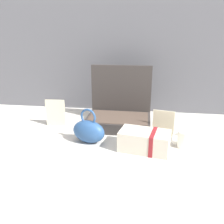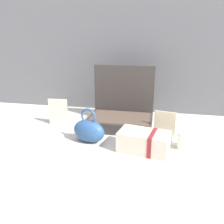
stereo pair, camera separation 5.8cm
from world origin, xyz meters
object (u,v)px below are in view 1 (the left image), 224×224
open_suitcase (119,112)px  cream_toiletry_bag (145,141)px  poster_card_right (163,123)px  info_card_left (56,113)px  teal_pouch_handbag (89,131)px  coffee_mug (184,139)px

open_suitcase → cream_toiletry_bag: open_suitcase is taller
open_suitcase → poster_card_right: size_ratio=2.58×
info_card_left → poster_card_right: size_ratio=1.12×
cream_toiletry_bag → poster_card_right: poster_card_right is taller
poster_card_right → cream_toiletry_bag: bearing=-107.1°
poster_card_right → teal_pouch_handbag: bearing=-149.7°
poster_card_right → coffee_mug: bearing=-40.0°
cream_toiletry_bag → poster_card_right: size_ratio=1.75×
teal_pouch_handbag → poster_card_right: (0.40, 0.14, 0.01)m
info_card_left → poster_card_right: bearing=-8.5°
cream_toiletry_bag → poster_card_right: bearing=62.1°
open_suitcase → info_card_left: bearing=-168.6°
teal_pouch_handbag → poster_card_right: teal_pouch_handbag is taller
open_suitcase → cream_toiletry_bag: size_ratio=1.47×
coffee_mug → cream_toiletry_bag: bearing=-162.7°
open_suitcase → teal_pouch_handbag: bearing=-114.9°
open_suitcase → coffee_mug: open_suitcase is taller
cream_toiletry_bag → info_card_left: (-0.56, 0.25, 0.04)m
teal_pouch_handbag → info_card_left: 0.33m
teal_pouch_handbag → cream_toiletry_bag: bearing=-8.5°
info_card_left → poster_card_right: info_card_left is taller
info_card_left → open_suitcase: bearing=8.3°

